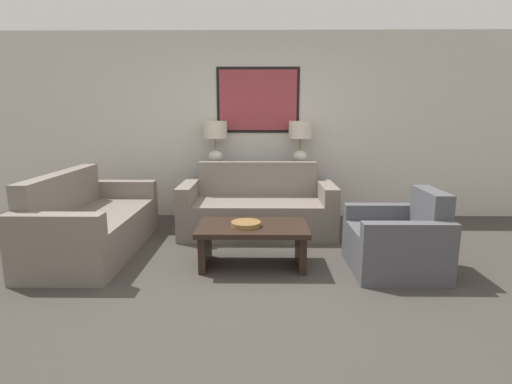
# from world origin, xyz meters

# --- Properties ---
(ground_plane) EXTENTS (20.00, 20.00, 0.00)m
(ground_plane) POSITION_xyz_m (0.00, 0.00, 0.00)
(ground_plane) COLOR #3D3833
(back_wall) EXTENTS (7.96, 0.12, 2.65)m
(back_wall) POSITION_xyz_m (0.00, 2.50, 1.33)
(back_wall) COLOR beige
(back_wall) RESTS_ON ground_plane
(console_table) EXTENTS (1.64, 0.37, 0.78)m
(console_table) POSITION_xyz_m (0.00, 2.24, 0.39)
(console_table) COLOR black
(console_table) RESTS_ON ground_plane
(table_lamp_left) EXTENTS (0.33, 0.33, 0.63)m
(table_lamp_left) POSITION_xyz_m (-0.60, 2.24, 1.19)
(table_lamp_left) COLOR silver
(table_lamp_left) RESTS_ON console_table
(table_lamp_right) EXTENTS (0.33, 0.33, 0.63)m
(table_lamp_right) POSITION_xyz_m (0.60, 2.24, 1.19)
(table_lamp_right) COLOR silver
(table_lamp_right) RESTS_ON console_table
(couch_by_back_wall) EXTENTS (1.93, 0.88, 0.88)m
(couch_by_back_wall) POSITION_xyz_m (0.00, 1.58, 0.30)
(couch_by_back_wall) COLOR slate
(couch_by_back_wall) RESTS_ON ground_plane
(couch_by_side) EXTENTS (0.88, 1.93, 0.88)m
(couch_by_side) POSITION_xyz_m (-1.83, 0.84, 0.30)
(couch_by_side) COLOR slate
(couch_by_side) RESTS_ON ground_plane
(coffee_table) EXTENTS (1.09, 0.65, 0.42)m
(coffee_table) POSITION_xyz_m (-0.04, 0.44, 0.31)
(coffee_table) COLOR black
(coffee_table) RESTS_ON ground_plane
(decorative_bowl) EXTENTS (0.29, 0.29, 0.05)m
(decorative_bowl) POSITION_xyz_m (-0.10, 0.39, 0.45)
(decorative_bowl) COLOR olive
(decorative_bowl) RESTS_ON coffee_table
(armchair_near_back_wall) EXTENTS (0.83, 0.87, 0.80)m
(armchair_near_back_wall) POSITION_xyz_m (1.38, 0.34, 0.28)
(armchair_near_back_wall) COLOR #4C4C51
(armchair_near_back_wall) RESTS_ON ground_plane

